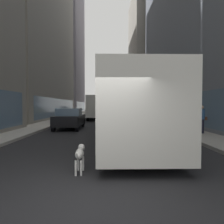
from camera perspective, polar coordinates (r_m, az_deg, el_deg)
ground_plane at (r=38.80m, az=-1.42°, el=-0.84°), size 120.00×120.00×0.00m
sidewalk_left at (r=39.25m, az=-9.77°, el=-0.73°), size 2.40×110.00×0.15m
sidewalk_right at (r=39.18m, az=6.95°, el=-0.72°), size 2.40×110.00×0.15m
building_left_far at (r=54.20m, az=-14.70°, el=17.98°), size 10.28×16.10×33.89m
building_right_far at (r=51.14m, az=12.63°, el=15.92°), size 11.87×16.50×28.60m
transit_bus at (r=10.45m, az=4.24°, el=1.58°), size 2.78×11.53×3.05m
car_yellow_taxi at (r=41.48m, az=0.26°, el=0.46°), size 1.74×3.92×1.62m
car_white_van at (r=30.01m, az=3.83°, el=-0.06°), size 1.91×4.36×1.62m
car_black_suv at (r=15.72m, az=-12.21°, el=-1.85°), size 1.89×4.07×1.62m
car_red_coupe at (r=50.02m, az=-4.55°, el=0.70°), size 1.88×4.47×1.62m
box_truck at (r=25.74m, az=-4.27°, el=1.49°), size 2.30×7.50×3.05m
dalmatian_dog at (r=5.55m, az=-9.34°, el=-11.87°), size 0.22×0.96×0.72m
pedestrian_with_handbag at (r=13.10m, az=24.68°, el=-1.88°), size 0.45×0.34×1.69m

